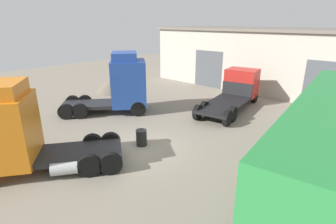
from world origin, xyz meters
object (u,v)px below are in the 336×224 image
Objects in this scene: tractor_unit_orange at (15,131)px; oil_drum at (141,138)px; flatbed_truck_red at (237,89)px; tractor_unit_blue at (123,84)px; container_trailer_green at (336,146)px; gravel_pile at (114,83)px.

tractor_unit_orange is 5.92m from oil_drum.
flatbed_truck_red is at bearing 88.85° from oil_drum.
tractor_unit_blue is 13.99m from container_trailer_green.
tractor_unit_blue reaches higher than gravel_pile.
gravel_pile is at bearing -107.68° from tractor_unit_orange.
tractor_unit_orange reaches higher than flatbed_truck_red.
flatbed_truck_red is at bearing 3.01° from tractor_unit_blue.
tractor_unit_blue is 6.10m from oil_drum.
tractor_unit_orange is 14.16m from gravel_pile.
tractor_unit_orange is at bearing -67.96° from container_trailer_green.
container_trailer_green reaches higher than flatbed_truck_red.
container_trailer_green reaches higher than oil_drum.
oil_drum is at bearing -29.63° from gravel_pile.
tractor_unit_blue is 0.82× the size of flatbed_truck_red.
oil_drum is (2.03, 5.36, -1.48)m from tractor_unit_orange.
tractor_unit_orange is (3.09, -8.25, -0.14)m from tractor_unit_blue.
flatbed_truck_red is (5.32, 7.07, -0.74)m from tractor_unit_blue.
tractor_unit_orange is at bearing 162.18° from flatbed_truck_red.
gravel_pile is 12.06m from oil_drum.
flatbed_truck_red is 10.00m from oil_drum.
tractor_unit_orange reaches higher than oil_drum.
oil_drum is at bearing -165.19° from tractor_unit_orange.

